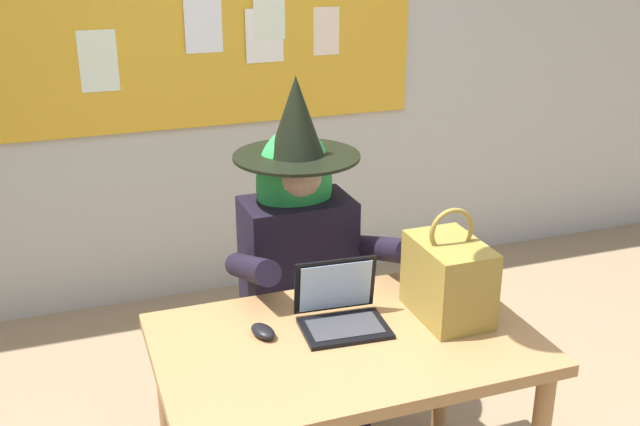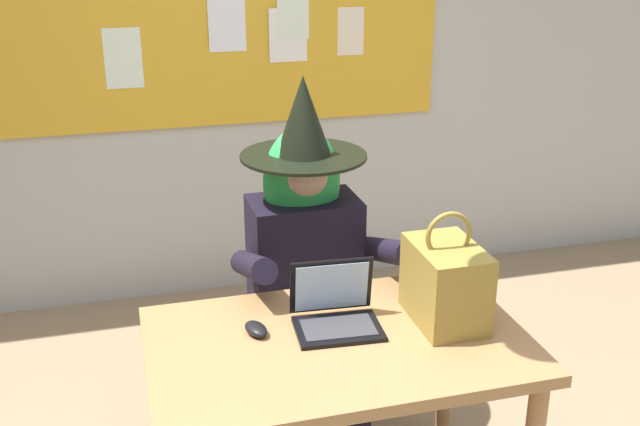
{
  "view_description": "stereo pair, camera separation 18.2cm",
  "coord_description": "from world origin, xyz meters",
  "px_view_note": "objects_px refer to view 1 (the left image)",
  "views": [
    {
      "loc": [
        -0.67,
        -1.82,
        1.96
      ],
      "look_at": [
        0.14,
        0.44,
        1.03
      ],
      "focal_mm": 42.91,
      "sensor_mm": 36.0,
      "label": 1
    },
    {
      "loc": [
        -0.5,
        -1.88,
        1.96
      ],
      "look_at": [
        0.14,
        0.44,
        1.03
      ],
      "focal_mm": 42.91,
      "sensor_mm": 36.0,
      "label": 2
    }
  ],
  "objects_px": {
    "desk_main": "(346,366)",
    "chair_at_desk": "(293,301)",
    "computer_mouse": "(263,331)",
    "handbag": "(449,278)",
    "person_costumed": "(303,248)",
    "laptop": "(341,311)"
  },
  "relations": [
    {
      "from": "chair_at_desk",
      "to": "person_costumed",
      "type": "distance_m",
      "value": 0.31
    },
    {
      "from": "laptop",
      "to": "computer_mouse",
      "type": "height_order",
      "value": "laptop"
    },
    {
      "from": "chair_at_desk",
      "to": "computer_mouse",
      "type": "xyz_separation_m",
      "value": [
        -0.3,
        -0.64,
        0.26
      ]
    },
    {
      "from": "desk_main",
      "to": "handbag",
      "type": "distance_m",
      "value": 0.44
    },
    {
      "from": "desk_main",
      "to": "computer_mouse",
      "type": "xyz_separation_m",
      "value": [
        -0.24,
        0.1,
        0.12
      ]
    },
    {
      "from": "chair_at_desk",
      "to": "handbag",
      "type": "xyz_separation_m",
      "value": [
        0.31,
        -0.71,
        0.38
      ]
    },
    {
      "from": "chair_at_desk",
      "to": "person_costumed",
      "type": "height_order",
      "value": "person_costumed"
    },
    {
      "from": "desk_main",
      "to": "chair_at_desk",
      "type": "relative_size",
      "value": 1.33
    },
    {
      "from": "computer_mouse",
      "to": "person_costumed",
      "type": "bearing_deg",
      "value": 43.18
    },
    {
      "from": "laptop",
      "to": "chair_at_desk",
      "type": "bearing_deg",
      "value": 90.37
    },
    {
      "from": "desk_main",
      "to": "person_costumed",
      "type": "xyz_separation_m",
      "value": [
        0.06,
        0.61,
        0.15
      ]
    },
    {
      "from": "chair_at_desk",
      "to": "laptop",
      "type": "bearing_deg",
      "value": -6.01
    },
    {
      "from": "desk_main",
      "to": "computer_mouse",
      "type": "bearing_deg",
      "value": 157.68
    },
    {
      "from": "desk_main",
      "to": "handbag",
      "type": "relative_size",
      "value": 3.12
    },
    {
      "from": "desk_main",
      "to": "laptop",
      "type": "bearing_deg",
      "value": 79.06
    },
    {
      "from": "person_costumed",
      "to": "handbag",
      "type": "height_order",
      "value": "person_costumed"
    },
    {
      "from": "chair_at_desk",
      "to": "desk_main",
      "type": "bearing_deg",
      "value": -6.89
    },
    {
      "from": "person_costumed",
      "to": "computer_mouse",
      "type": "relative_size",
      "value": 13.75
    },
    {
      "from": "handbag",
      "to": "chair_at_desk",
      "type": "bearing_deg",
      "value": 113.48
    },
    {
      "from": "computer_mouse",
      "to": "handbag",
      "type": "height_order",
      "value": "handbag"
    },
    {
      "from": "person_costumed",
      "to": "computer_mouse",
      "type": "distance_m",
      "value": 0.6
    },
    {
      "from": "person_costumed",
      "to": "laptop",
      "type": "xyz_separation_m",
      "value": [
        -0.05,
        -0.53,
        0.0
      ]
    }
  ]
}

